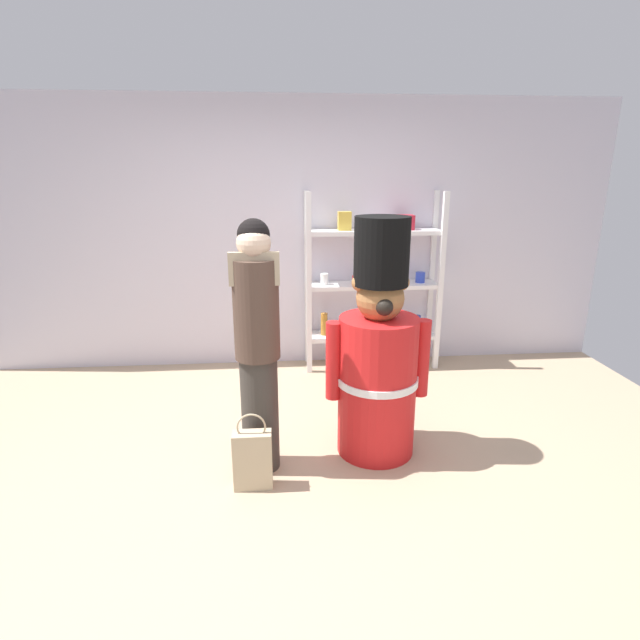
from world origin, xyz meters
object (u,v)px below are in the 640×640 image
Objects in this scene: merchandise_shelf at (373,281)px; teddy_bear_guard at (378,360)px; shopping_bag at (253,459)px; person_shopper at (257,342)px.

merchandise_shelf reaches higher than teddy_bear_guard.
teddy_bear_guard reaches higher than shopping_bag.
merchandise_shelf is 1.05× the size of person_shopper.
shopping_bag is at bearing -119.07° from merchandise_shelf.
merchandise_shelf is 3.41× the size of shopping_bag.
person_shopper is at bearing 78.98° from shopping_bag.
person_shopper is 3.24× the size of shopping_bag.
merchandise_shelf is 1.06× the size of teddy_bear_guard.
merchandise_shelf reaches higher than shopping_bag.
teddy_bear_guard is 1.05m from shopping_bag.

